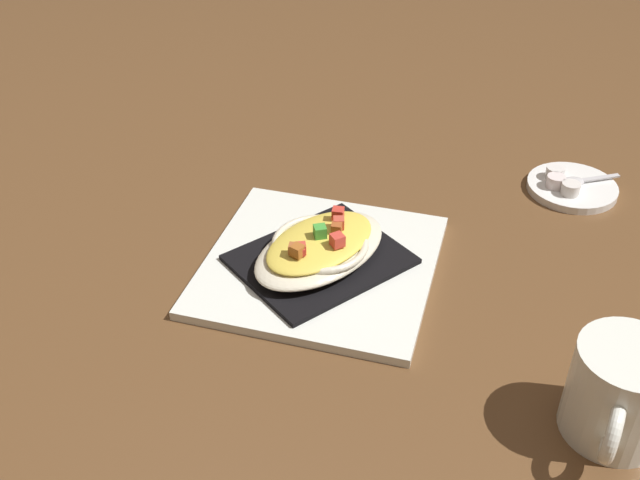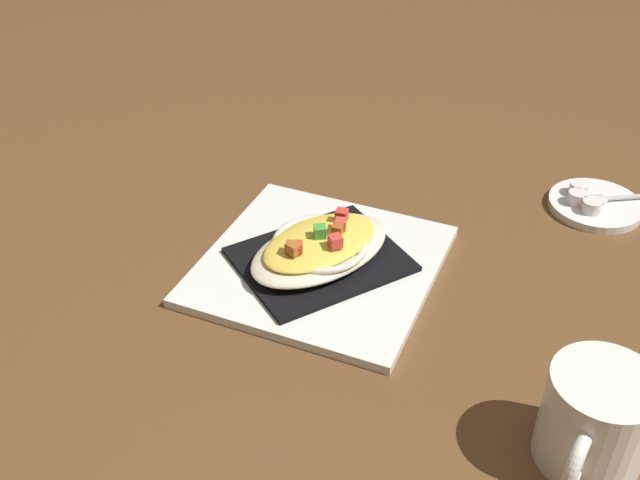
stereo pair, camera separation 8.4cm
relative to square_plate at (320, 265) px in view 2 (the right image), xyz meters
The scene contains 10 objects.
ground_plane 0.01m from the square_plate, ahead, with size 2.60×2.60×0.00m, color brown.
square_plate is the anchor object (origin of this frame).
folded_napkin 0.01m from the square_plate, ahead, with size 0.18×0.15×0.01m, color black.
gratin_dish 0.03m from the square_plate, 53.68° to the right, with size 0.17×0.20×0.04m.
coffee_mug 0.35m from the square_plate, 22.78° to the right, with size 0.09×0.12×0.09m.
creamer_saucer 0.37m from the square_plate, 45.71° to the left, with size 0.12×0.12×0.01m, color white.
spoon 0.38m from the square_plate, 45.51° to the left, with size 0.08×0.06×0.01m.
creamer_cup_0 0.36m from the square_plate, 49.46° to the left, with size 0.02×0.02×0.02m, color white.
creamer_cup_1 0.35m from the square_plate, 46.67° to the left, with size 0.02×0.02×0.02m, color white.
creamer_cup_2 0.35m from the square_plate, 43.03° to the left, with size 0.02×0.02×0.02m, color white.
Camera 2 is at (0.30, -0.61, 0.53)m, focal length 42.15 mm.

